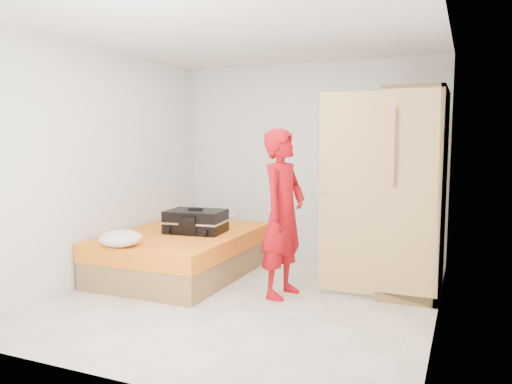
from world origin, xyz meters
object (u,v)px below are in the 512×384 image
at_px(bed, 183,253).
at_px(person, 283,213).
at_px(wardrobe, 409,196).
at_px(suitcase, 196,221).
at_px(round_cushion, 121,238).

distance_m(bed, person, 1.51).
bearing_deg(wardrobe, bed, -170.09).
relative_size(person, suitcase, 2.34).
bearing_deg(suitcase, bed, -165.20).
bearing_deg(bed, suitcase, 21.07).
bearing_deg(round_cushion, bed, 78.61).
xyz_separation_m(wardrobe, person, (-1.14, -0.73, -0.15)).
distance_m(bed, suitcase, 0.41).
bearing_deg(suitcase, person, -22.35).
xyz_separation_m(suitcase, round_cushion, (-0.33, -0.96, -0.05)).
height_order(bed, person, person).
bearing_deg(wardrobe, suitcase, -170.83).
height_order(person, round_cushion, person).
xyz_separation_m(bed, round_cushion, (-0.18, -0.90, 0.33)).
xyz_separation_m(person, suitcase, (-1.21, 0.35, -0.22)).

